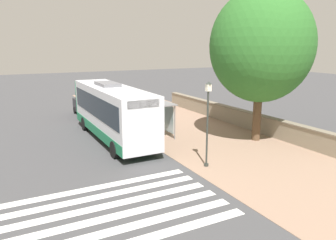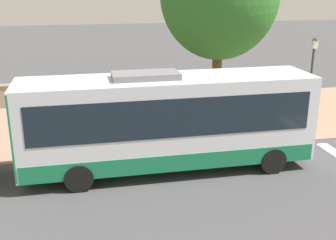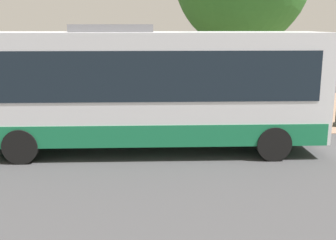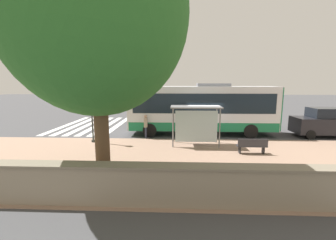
{
  "view_description": "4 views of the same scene",
  "coord_description": "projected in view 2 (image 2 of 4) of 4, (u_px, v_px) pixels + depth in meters",
  "views": [
    {
      "loc": [
        8.45,
        21.23,
        6.33
      ],
      "look_at": [
        -1.43,
        2.28,
        1.46
      ],
      "focal_mm": 35.0,
      "sensor_mm": 36.0,
      "label": 1
    },
    {
      "loc": [
        16.39,
        -2.99,
        6.89
      ],
      "look_at": [
        0.32,
        0.39,
        1.53
      ],
      "focal_mm": 45.0,
      "sensor_mm": 36.0,
      "label": 2
    },
    {
      "loc": [
        14.4,
        0.43,
        3.85
      ],
      "look_at": [
        1.48,
        0.92,
        0.9
      ],
      "focal_mm": 45.0,
      "sensor_mm": 36.0,
      "label": 3
    },
    {
      "loc": [
        -15.25,
        1.91,
        3.9
      ],
      "look_at": [
        1.16,
        2.61,
        1.16
      ],
      "focal_mm": 24.0,
      "sensor_mm": 36.0,
      "label": 4
    }
  ],
  "objects": [
    {
      "name": "sidewalk_plaza",
      "position": [
        142.0,
        120.0,
        22.15
      ],
      "size": [
        9.0,
        44.0,
        0.02
      ],
      "color": "#937560",
      "rests_on": "ground"
    },
    {
      "name": "street_lamp_near",
      "position": [
        311.0,
        78.0,
        19.56
      ],
      "size": [
        0.28,
        0.28,
        4.56
      ],
      "color": "#2D332D",
      "rests_on": "ground"
    },
    {
      "name": "ground_plane",
      "position": [
        157.0,
        152.0,
        17.97
      ],
      "size": [
        120.0,
        120.0,
        0.0
      ],
      "primitive_type": "plane",
      "color": "#424244",
      "rests_on": "ground"
    },
    {
      "name": "pedestrian",
      "position": [
        251.0,
        125.0,
        18.31
      ],
      "size": [
        0.34,
        0.22,
        1.68
      ],
      "color": "#2D3347",
      "rests_on": "ground"
    },
    {
      "name": "bench",
      "position": [
        101.0,
        123.0,
        20.3
      ],
      "size": [
        0.4,
        1.62,
        0.88
      ],
      "color": "#333338",
      "rests_on": "ground"
    },
    {
      "name": "bus_shelter",
      "position": [
        168.0,
        97.0,
        18.92
      ],
      "size": [
        1.53,
        3.1,
        2.46
      ],
      "color": "slate",
      "rests_on": "ground"
    },
    {
      "name": "stone_wall",
      "position": [
        132.0,
        90.0,
        25.71
      ],
      "size": [
        0.6,
        20.0,
        1.34
      ],
      "color": "gray",
      "rests_on": "ground"
    },
    {
      "name": "bus",
      "position": [
        167.0,
        121.0,
        15.76
      ],
      "size": [
        2.6,
        10.9,
        3.85
      ],
      "color": "silver",
      "rests_on": "ground"
    }
  ]
}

